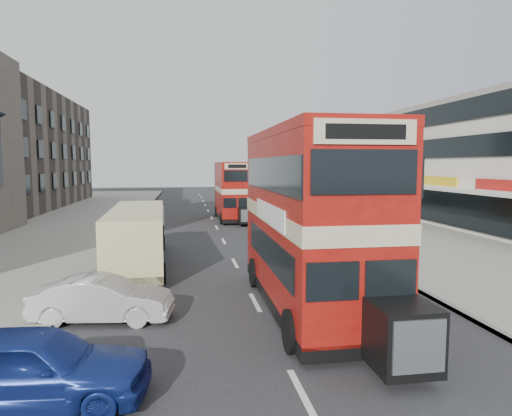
{
  "coord_description": "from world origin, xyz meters",
  "views": [
    {
      "loc": [
        -2.28,
        -12.31,
        4.63
      ],
      "look_at": [
        0.72,
        6.23,
        2.78
      ],
      "focal_mm": 31.04,
      "sensor_mm": 36.0,
      "label": 1
    }
  ],
  "objects_px": {
    "car_left_front": "(103,299)",
    "cyclist": "(265,220)",
    "bus_main": "(310,219)",
    "pedestrian_near": "(348,220)",
    "bus_second": "(232,191)",
    "coach": "(137,234)",
    "car_right_b": "(282,216)",
    "car_right_c": "(254,201)",
    "car_right_a": "(292,228)",
    "pedestrian_far": "(299,199)",
    "street_lamp": "(311,162)",
    "car_left_near": "(33,366)"
  },
  "relations": [
    {
      "from": "street_lamp",
      "to": "car_left_near",
      "type": "relative_size",
      "value": 1.83
    },
    {
      "from": "car_right_b",
      "to": "car_left_front",
      "type": "bearing_deg",
      "value": -22.49
    },
    {
      "from": "bus_second",
      "to": "coach",
      "type": "bearing_deg",
      "value": 68.82
    },
    {
      "from": "cyclist",
      "to": "coach",
      "type": "bearing_deg",
      "value": -128.44
    },
    {
      "from": "car_left_front",
      "to": "cyclist",
      "type": "height_order",
      "value": "cyclist"
    },
    {
      "from": "car_right_a",
      "to": "pedestrian_far",
      "type": "distance_m",
      "value": 17.15
    },
    {
      "from": "bus_second",
      "to": "bus_main",
      "type": "bearing_deg",
      "value": 89.53
    },
    {
      "from": "car_left_near",
      "to": "car_right_b",
      "type": "xyz_separation_m",
      "value": [
        10.42,
        24.67,
        -0.1
      ]
    },
    {
      "from": "car_right_b",
      "to": "pedestrian_far",
      "type": "relative_size",
      "value": 2.43
    },
    {
      "from": "car_left_near",
      "to": "car_right_b",
      "type": "distance_m",
      "value": 26.78
    },
    {
      "from": "car_right_b",
      "to": "pedestrian_near",
      "type": "bearing_deg",
      "value": 30.23
    },
    {
      "from": "car_right_a",
      "to": "car_right_b",
      "type": "height_order",
      "value": "car_right_b"
    },
    {
      "from": "bus_main",
      "to": "car_right_a",
      "type": "distance_m",
      "value": 14.37
    },
    {
      "from": "car_right_a",
      "to": "coach",
      "type": "bearing_deg",
      "value": -45.82
    },
    {
      "from": "bus_main",
      "to": "car_left_near",
      "type": "relative_size",
      "value": 2.26
    },
    {
      "from": "car_right_a",
      "to": "car_right_c",
      "type": "xyz_separation_m",
      "value": [
        0.59,
        19.44,
        0.07
      ]
    },
    {
      "from": "car_left_front",
      "to": "car_right_a",
      "type": "distance_m",
      "value": 16.74
    },
    {
      "from": "car_right_c",
      "to": "car_left_front",
      "type": "bearing_deg",
      "value": -14.9
    },
    {
      "from": "car_left_near",
      "to": "car_right_b",
      "type": "bearing_deg",
      "value": -18.18
    },
    {
      "from": "car_right_c",
      "to": "cyclist",
      "type": "relative_size",
      "value": 2.05
    },
    {
      "from": "street_lamp",
      "to": "bus_main",
      "type": "bearing_deg",
      "value": -106.2
    },
    {
      "from": "bus_main",
      "to": "car_left_front",
      "type": "height_order",
      "value": "bus_main"
    },
    {
      "from": "coach",
      "to": "car_right_c",
      "type": "height_order",
      "value": "coach"
    },
    {
      "from": "car_left_front",
      "to": "pedestrian_far",
      "type": "bearing_deg",
      "value": -16.81
    },
    {
      "from": "car_right_b",
      "to": "street_lamp",
      "type": "bearing_deg",
      "value": 26.63
    },
    {
      "from": "car_right_a",
      "to": "cyclist",
      "type": "relative_size",
      "value": 2.15
    },
    {
      "from": "street_lamp",
      "to": "cyclist",
      "type": "height_order",
      "value": "street_lamp"
    },
    {
      "from": "car_left_front",
      "to": "car_right_a",
      "type": "xyz_separation_m",
      "value": [
        9.17,
        14.0,
        -0.07
      ]
    },
    {
      "from": "car_right_a",
      "to": "pedestrian_far",
      "type": "xyz_separation_m",
      "value": [
        4.8,
        16.46,
        0.52
      ]
    },
    {
      "from": "bus_second",
      "to": "cyclist",
      "type": "height_order",
      "value": "bus_second"
    },
    {
      "from": "coach",
      "to": "car_left_near",
      "type": "relative_size",
      "value": 2.09
    },
    {
      "from": "street_lamp",
      "to": "bus_second",
      "type": "bearing_deg",
      "value": 127.43
    },
    {
      "from": "coach",
      "to": "pedestrian_far",
      "type": "xyz_separation_m",
      "value": [
        13.69,
        23.09,
        -0.31
      ]
    },
    {
      "from": "bus_second",
      "to": "coach",
      "type": "height_order",
      "value": "bus_second"
    },
    {
      "from": "bus_main",
      "to": "car_left_front",
      "type": "relative_size",
      "value": 2.49
    },
    {
      "from": "car_right_a",
      "to": "cyclist",
      "type": "height_order",
      "value": "cyclist"
    },
    {
      "from": "bus_second",
      "to": "car_right_a",
      "type": "height_order",
      "value": "bus_second"
    },
    {
      "from": "car_right_b",
      "to": "cyclist",
      "type": "distance_m",
      "value": 2.62
    },
    {
      "from": "bus_main",
      "to": "car_right_c",
      "type": "xyz_separation_m",
      "value": [
        3.42,
        33.33,
        -2.24
      ]
    },
    {
      "from": "street_lamp",
      "to": "car_right_b",
      "type": "distance_m",
      "value": 5.34
    },
    {
      "from": "coach",
      "to": "cyclist",
      "type": "height_order",
      "value": "coach"
    },
    {
      "from": "car_left_front",
      "to": "bus_main",
      "type": "bearing_deg",
      "value": -81.19
    },
    {
      "from": "bus_main",
      "to": "cyclist",
      "type": "bearing_deg",
      "value": -95.72
    },
    {
      "from": "bus_main",
      "to": "car_left_front",
      "type": "xyz_separation_m",
      "value": [
        -6.34,
        -0.11,
        -2.24
      ]
    },
    {
      "from": "coach",
      "to": "car_right_c",
      "type": "bearing_deg",
      "value": 67.31
    },
    {
      "from": "bus_main",
      "to": "pedestrian_near",
      "type": "relative_size",
      "value": 5.9
    },
    {
      "from": "car_left_front",
      "to": "pedestrian_near",
      "type": "bearing_deg",
      "value": -34.85
    },
    {
      "from": "bus_second",
      "to": "car_right_b",
      "type": "relative_size",
      "value": 1.8
    },
    {
      "from": "pedestrian_near",
      "to": "coach",
      "type": "bearing_deg",
      "value": 17.7
    },
    {
      "from": "bus_second",
      "to": "car_left_near",
      "type": "relative_size",
      "value": 1.9
    }
  ]
}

